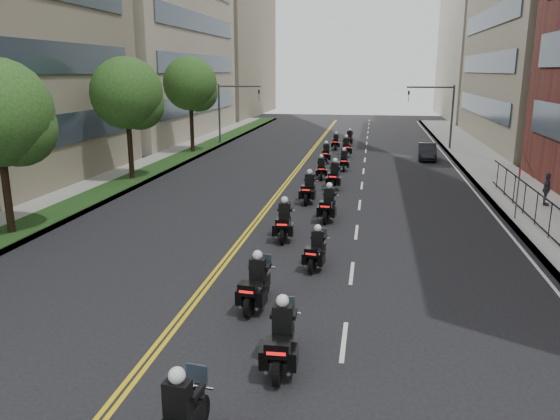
# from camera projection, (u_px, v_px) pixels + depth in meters

# --- Properties ---
(sidewalk_right) EXTENTS (4.00, 90.00, 0.15)m
(sidewalk_right) POSITION_uv_depth(u_px,v_px,m) (514.00, 190.00, 31.80)
(sidewalk_right) COLOR gray
(sidewalk_right) RESTS_ON ground
(sidewalk_left) EXTENTS (4.00, 90.00, 0.15)m
(sidewalk_left) POSITION_uv_depth(u_px,v_px,m) (127.00, 177.00, 35.67)
(sidewalk_left) COLOR gray
(sidewalk_left) RESTS_ON ground
(grass_strip) EXTENTS (2.00, 90.00, 0.04)m
(grass_strip) POSITION_uv_depth(u_px,v_px,m) (139.00, 176.00, 35.52)
(grass_strip) COLOR #173513
(grass_strip) RESTS_ON sidewalk_left
(building_right_far) EXTENTS (15.00, 28.00, 26.00)m
(building_right_far) POSITION_uv_depth(u_px,v_px,m) (503.00, 26.00, 77.67)
(building_right_far) COLOR #9C957E
(building_right_far) RESTS_ON ground
(building_left_far) EXTENTS (16.00, 28.00, 26.00)m
(building_left_far) POSITION_uv_depth(u_px,v_px,m) (209.00, 29.00, 84.70)
(building_left_far) COLOR gray
(building_left_far) RESTS_ON ground
(street_trees) EXTENTS (4.40, 38.40, 7.98)m
(street_trees) POSITION_uv_depth(u_px,v_px,m) (84.00, 104.00, 28.15)
(street_trees) COLOR black
(street_trees) RESTS_ON ground
(traffic_signal_right) EXTENTS (4.09, 0.20, 5.60)m
(traffic_signal_right) POSITION_uv_depth(u_px,v_px,m) (441.00, 107.00, 47.53)
(traffic_signal_right) COLOR #3F3F44
(traffic_signal_right) RESTS_ON ground
(traffic_signal_left) EXTENTS (4.09, 0.20, 5.60)m
(traffic_signal_left) POSITION_uv_depth(u_px,v_px,m) (229.00, 105.00, 50.61)
(traffic_signal_left) COLOR #3F3F44
(traffic_signal_left) RESTS_ON ground
(motorcycle_1) EXTENTS (0.57, 2.42, 1.78)m
(motorcycle_1) POSITION_uv_depth(u_px,v_px,m) (282.00, 340.00, 12.75)
(motorcycle_1) COLOR black
(motorcycle_1) RESTS_ON ground
(motorcycle_2) EXTENTS (0.64, 2.33, 1.72)m
(motorcycle_2) POSITION_uv_depth(u_px,v_px,m) (256.00, 285.00, 16.04)
(motorcycle_2) COLOR black
(motorcycle_2) RESTS_ON ground
(motorcycle_3) EXTENTS (0.64, 2.10, 1.56)m
(motorcycle_3) POSITION_uv_depth(u_px,v_px,m) (317.00, 251.00, 19.31)
(motorcycle_3) COLOR black
(motorcycle_3) RESTS_ON ground
(motorcycle_4) EXTENTS (0.62, 2.41, 1.78)m
(motorcycle_4) POSITION_uv_depth(u_px,v_px,m) (284.00, 223.00, 22.59)
(motorcycle_4) COLOR black
(motorcycle_4) RESTS_ON ground
(motorcycle_5) EXTENTS (0.64, 2.41, 1.78)m
(motorcycle_5) POSITION_uv_depth(u_px,v_px,m) (328.00, 206.00, 25.43)
(motorcycle_5) COLOR black
(motorcycle_5) RESTS_ON ground
(motorcycle_6) EXTENTS (0.58, 2.40, 1.77)m
(motorcycle_6) POSITION_uv_depth(u_px,v_px,m) (309.00, 190.00, 28.85)
(motorcycle_6) COLOR black
(motorcycle_6) RESTS_ON ground
(motorcycle_7) EXTENTS (0.58, 2.46, 1.81)m
(motorcycle_7) POSITION_uv_depth(u_px,v_px,m) (334.00, 177.00, 32.22)
(motorcycle_7) COLOR black
(motorcycle_7) RESTS_ON ground
(motorcycle_8) EXTENTS (0.63, 2.13, 1.58)m
(motorcycle_8) POSITION_uv_depth(u_px,v_px,m) (321.00, 169.00, 35.21)
(motorcycle_8) COLOR black
(motorcycle_8) RESTS_ON ground
(motorcycle_9) EXTENTS (0.53, 2.15, 1.58)m
(motorcycle_9) POSITION_uv_depth(u_px,v_px,m) (344.00, 161.00, 38.23)
(motorcycle_9) COLOR black
(motorcycle_9) RESTS_ON ground
(motorcycle_10) EXTENTS (0.52, 2.24, 1.65)m
(motorcycle_10) POSITION_uv_depth(u_px,v_px,m) (326.00, 154.00, 41.35)
(motorcycle_10) COLOR black
(motorcycle_10) RESTS_ON ground
(motorcycle_11) EXTENTS (0.72, 2.36, 1.75)m
(motorcycle_11) POSITION_uv_depth(u_px,v_px,m) (346.00, 148.00, 44.42)
(motorcycle_11) COLOR black
(motorcycle_11) RESTS_ON ground
(motorcycle_12) EXTENTS (0.49, 2.12, 1.57)m
(motorcycle_12) POSITION_uv_depth(u_px,v_px,m) (336.00, 143.00, 48.26)
(motorcycle_12) COLOR black
(motorcycle_12) RESTS_ON ground
(motorcycle_13) EXTENTS (0.62, 2.17, 1.60)m
(motorcycle_13) POSITION_uv_depth(u_px,v_px,m) (349.00, 139.00, 50.78)
(motorcycle_13) COLOR black
(motorcycle_13) RESTS_ON ground
(parked_sedan) EXTENTS (1.54, 3.91, 1.27)m
(parked_sedan) POSITION_uv_depth(u_px,v_px,m) (427.00, 152.00, 42.79)
(parked_sedan) COLOR black
(parked_sedan) RESTS_ON ground
(pedestrian_c) EXTENTS (0.64, 1.05, 1.67)m
(pedestrian_c) POSITION_uv_depth(u_px,v_px,m) (547.00, 189.00, 27.59)
(pedestrian_c) COLOR #3C3D43
(pedestrian_c) RESTS_ON sidewalk_right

